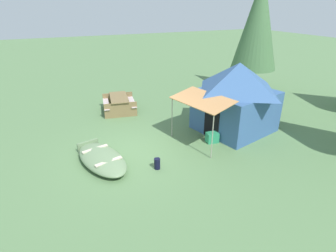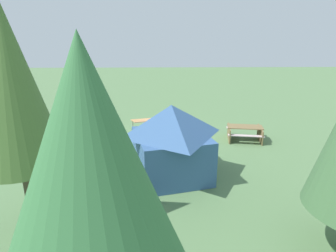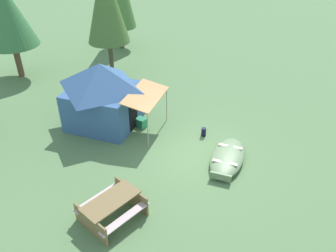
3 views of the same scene
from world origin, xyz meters
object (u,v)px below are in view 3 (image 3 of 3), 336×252
Objects in this scene: canvas_cabin_tent at (103,94)px; fuel_can at (204,132)px; picnic_table at (111,206)px; pine_tree_side at (106,2)px; pine_tree_far_center at (6,13)px; cooler_box at (141,122)px; beached_rowboat at (227,157)px.

fuel_can is at bearing -70.05° from canvas_cabin_tent.
picnic_table is 11.27m from pine_tree_side.
canvas_cabin_tent is 5.68m from pine_tree_side.
pine_tree_side reaches higher than fuel_can.
canvas_cabin_tent is 0.88× the size of pine_tree_far_center.
fuel_can is at bearing -2.43° from picnic_table.
canvas_cabin_tent is 7.70m from pine_tree_far_center.
pine_tree_side is at bearing 40.77° from picnic_table.
pine_tree_far_center reaches higher than fuel_can.
cooler_box is 9.44m from pine_tree_far_center.
beached_rowboat is 0.62× the size of canvas_cabin_tent.
cooler_box is at bearing 87.30° from beached_rowboat.
cooler_box is (0.65, -1.48, -1.28)m from canvas_cabin_tent.
canvas_cabin_tent is (-0.45, 5.73, 1.28)m from beached_rowboat.
beached_rowboat is at bearing -123.59° from fuel_can.
beached_rowboat is 5.89m from canvas_cabin_tent.
pine_tree_far_center is at bearing 86.99° from beached_rowboat.
pine_tree_side reaches higher than pine_tree_far_center.
picnic_table is 5.52× the size of fuel_can.
pine_tree_far_center is 0.85× the size of pine_tree_side.
canvas_cabin_tent is 10.15× the size of cooler_box.
pine_tree_far_center is (5.21, 11.25, 3.02)m from picnic_table.
picnic_table is at bearing 177.57° from fuel_can.
pine_tree_far_center is at bearing 91.83° from fuel_can.
pine_tree_far_center reaches higher than canvas_cabin_tent.
canvas_cabin_tent is 0.75× the size of pine_tree_side.
picnic_table is at bearing -136.17° from canvas_cabin_tent.
pine_tree_side reaches higher than canvas_cabin_tent.
cooler_box is at bearing 107.76° from fuel_can.
picnic_table is at bearing 158.06° from beached_rowboat.
cooler_box is at bearing 27.18° from picnic_table.
picnic_table reaches higher than fuel_can.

